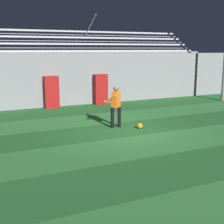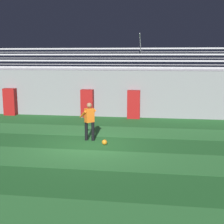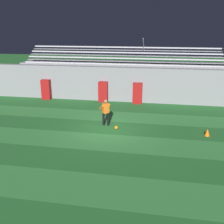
{
  "view_description": "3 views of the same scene",
  "coord_description": "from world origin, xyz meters",
  "px_view_note": "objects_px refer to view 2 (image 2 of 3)",
  "views": [
    {
      "loc": [
        -5.42,
        -10.1,
        3.07
      ],
      "look_at": [
        -0.69,
        -0.04,
        0.81
      ],
      "focal_mm": 50.0,
      "sensor_mm": 36.0,
      "label": 1
    },
    {
      "loc": [
        2.65,
        -12.25,
        3.65
      ],
      "look_at": [
        0.69,
        1.76,
        1.1
      ],
      "focal_mm": 50.0,
      "sensor_mm": 36.0,
      "label": 2
    },
    {
      "loc": [
        2.87,
        -14.4,
        5.98
      ],
      "look_at": [
        0.42,
        -0.33,
        1.25
      ],
      "focal_mm": 42.0,
      "sensor_mm": 36.0,
      "label": 3
    }
  ],
  "objects_px": {
    "goalkeeper": "(89,119)",
    "soccer_ball": "(104,142)",
    "padding_pillar_gate_left": "(87,103)",
    "padding_pillar_gate_right": "(134,104)",
    "padding_pillar_far_left": "(10,102)"
  },
  "relations": [
    {
      "from": "goalkeeper",
      "to": "soccer_ball",
      "type": "bearing_deg",
      "value": -38.29
    },
    {
      "from": "padding_pillar_gate_left",
      "to": "padding_pillar_gate_right",
      "type": "height_order",
      "value": "same"
    },
    {
      "from": "goalkeeper",
      "to": "soccer_ball",
      "type": "distance_m",
      "value": 1.29
    },
    {
      "from": "padding_pillar_gate_right",
      "to": "goalkeeper",
      "type": "relative_size",
      "value": 1.0
    },
    {
      "from": "padding_pillar_gate_left",
      "to": "padding_pillar_far_left",
      "type": "relative_size",
      "value": 1.0
    },
    {
      "from": "padding_pillar_gate_right",
      "to": "soccer_ball",
      "type": "distance_m",
      "value": 5.9
    },
    {
      "from": "padding_pillar_gate_left",
      "to": "goalkeeper",
      "type": "xyz_separation_m",
      "value": [
        1.24,
        -5.19,
        0.12
      ]
    },
    {
      "from": "padding_pillar_gate_left",
      "to": "padding_pillar_gate_right",
      "type": "bearing_deg",
      "value": 0.0
    },
    {
      "from": "padding_pillar_gate_right",
      "to": "goalkeeper",
      "type": "height_order",
      "value": "padding_pillar_gate_right"
    },
    {
      "from": "padding_pillar_gate_left",
      "to": "soccer_ball",
      "type": "distance_m",
      "value": 6.18
    },
    {
      "from": "padding_pillar_far_left",
      "to": "goalkeeper",
      "type": "xyz_separation_m",
      "value": [
        6.16,
        -5.19,
        0.12
      ]
    },
    {
      "from": "soccer_ball",
      "to": "padding_pillar_far_left",
      "type": "bearing_deg",
      "value": 140.06
    },
    {
      "from": "soccer_ball",
      "to": "padding_pillar_gate_right",
      "type": "bearing_deg",
      "value": 82.14
    },
    {
      "from": "padding_pillar_gate_right",
      "to": "goalkeeper",
      "type": "xyz_separation_m",
      "value": [
        -1.57,
        -5.19,
        0.12
      ]
    },
    {
      "from": "padding_pillar_gate_right",
      "to": "padding_pillar_far_left",
      "type": "bearing_deg",
      "value": 180.0
    }
  ]
}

